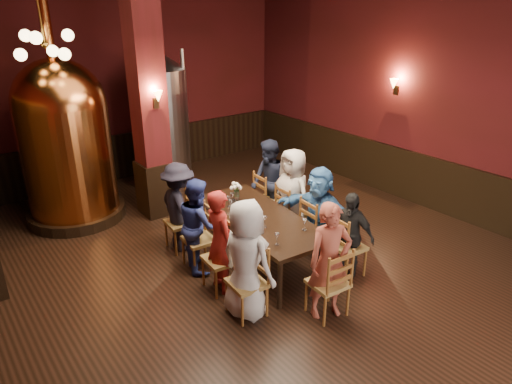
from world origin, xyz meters
TOP-DOWN VIEW (x-y plane):
  - room at (0.00, 0.00)m, footprint 10.00×10.02m
  - wainscot_right at (3.96, 0.00)m, footprint 0.08×9.90m
  - wainscot_back at (0.00, 4.96)m, footprint 7.90×0.08m
  - column at (-0.30, 2.80)m, footprint 0.58×0.58m
  - pendant_cluster at (-1.80, 2.90)m, footprint 0.90×0.90m
  - sconce_wall at (3.90, 0.80)m, footprint 0.20×0.20m
  - sconce_column at (-0.30, 2.50)m, footprint 0.20×0.20m
  - dining_table at (0.15, 0.24)m, footprint 1.20×2.47m
  - chair_0 at (-0.78, -0.68)m, footprint 0.50×0.50m
  - person_0 at (-0.78, -0.68)m, footprint 0.64×0.85m
  - chair_1 at (-0.72, -0.01)m, footprint 0.50×0.50m
  - person_1 at (-0.72, -0.01)m, footprint 0.38×0.56m
  - chair_2 at (-0.67, 0.64)m, footprint 0.50×0.50m
  - person_2 at (-0.67, 0.64)m, footprint 0.54×0.75m
  - chair_3 at (-0.61, 1.31)m, footprint 0.50×0.50m
  - person_3 at (-0.61, 1.31)m, footprint 0.56×0.94m
  - chair_4 at (0.92, -0.82)m, footprint 0.50×0.50m
  - person_4 at (0.92, -0.82)m, footprint 0.51×0.81m
  - chair_5 at (0.97, -0.16)m, footprint 0.50×0.50m
  - person_5 at (0.97, -0.16)m, footprint 0.69×1.40m
  - chair_6 at (1.03, 0.50)m, footprint 0.50×0.50m
  - person_6 at (1.03, 0.50)m, footprint 0.50×0.77m
  - chair_7 at (1.08, 1.17)m, footprint 0.50×0.50m
  - person_7 at (1.08, 1.17)m, footprint 0.52×0.81m
  - chair_8 at (0.02, -1.30)m, footprint 0.50×0.50m
  - person_8 at (0.02, -1.30)m, footprint 0.65×0.54m
  - copper_kettle at (-1.58, 3.49)m, footprint 1.71×1.71m
  - steel_vessel at (0.49, 4.06)m, footprint 1.25×1.25m
  - rose_vase at (0.20, 0.91)m, footprint 0.19×0.19m
  - wine_glass_0 at (-0.21, -0.58)m, footprint 0.07×0.07m
  - wine_glass_1 at (0.14, 0.46)m, footprint 0.07×0.07m
  - wine_glass_2 at (0.10, 0.89)m, footprint 0.07×0.07m
  - wine_glass_3 at (0.02, 0.45)m, footprint 0.07×0.07m
  - wine_glass_4 at (-0.03, 0.80)m, footprint 0.07×0.07m
  - wine_glass_5 at (0.36, -0.49)m, footprint 0.07×0.07m
  - wine_glass_6 at (-0.07, 0.67)m, footprint 0.07×0.07m
  - wine_glass_7 at (-0.02, -0.09)m, footprint 0.07×0.07m

SIDE VIEW (x-z plane):
  - chair_0 at x=-0.78m, z-range 0.00..0.92m
  - chair_1 at x=-0.72m, z-range 0.00..0.92m
  - chair_2 at x=-0.67m, z-range 0.00..0.92m
  - chair_3 at x=-0.61m, z-range 0.00..0.92m
  - chair_4 at x=0.92m, z-range 0.00..0.92m
  - chair_5 at x=0.97m, z-range 0.00..0.92m
  - chair_6 at x=1.03m, z-range 0.00..0.92m
  - chair_7 at x=1.08m, z-range 0.00..0.92m
  - chair_8 at x=0.02m, z-range 0.00..0.92m
  - wainscot_right at x=3.96m, z-range 0.00..1.00m
  - wainscot_back at x=0.00m, z-range 0.00..1.00m
  - person_4 at x=0.92m, z-range 0.00..1.29m
  - dining_table at x=0.15m, z-range 0.31..1.06m
  - person_2 at x=-0.67m, z-range 0.00..1.40m
  - person_3 at x=-0.61m, z-range 0.00..1.44m
  - person_5 at x=0.97m, z-range 0.00..1.45m
  - person_1 at x=-0.72m, z-range 0.00..1.47m
  - person_8 at x=0.02m, z-range 0.00..1.52m
  - person_7 at x=1.08m, z-range 0.00..1.53m
  - person_6 at x=1.03m, z-range 0.00..1.56m
  - person_0 at x=-0.78m, z-range 0.00..1.56m
  - wine_glass_0 at x=-0.21m, z-range 0.75..0.92m
  - wine_glass_1 at x=0.14m, z-range 0.75..0.92m
  - wine_glass_2 at x=0.10m, z-range 0.75..0.92m
  - wine_glass_3 at x=0.02m, z-range 0.75..0.92m
  - wine_glass_4 at x=-0.03m, z-range 0.75..0.92m
  - wine_glass_5 at x=0.36m, z-range 0.75..0.92m
  - wine_glass_6 at x=-0.07m, z-range 0.75..0.92m
  - wine_glass_7 at x=-0.02m, z-range 0.75..0.92m
  - rose_vase at x=0.20m, z-range 0.80..1.12m
  - steel_vessel at x=0.49m, z-range 0.00..2.84m
  - copper_kettle at x=-1.58m, z-range -0.55..3.50m
  - sconce_wall at x=3.90m, z-range 2.02..2.38m
  - sconce_column at x=-0.30m, z-range 2.02..2.38m
  - room at x=0.00m, z-range 0.00..4.50m
  - column at x=-0.30m, z-range 0.00..4.50m
  - pendant_cluster at x=-1.80m, z-range 2.25..3.95m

